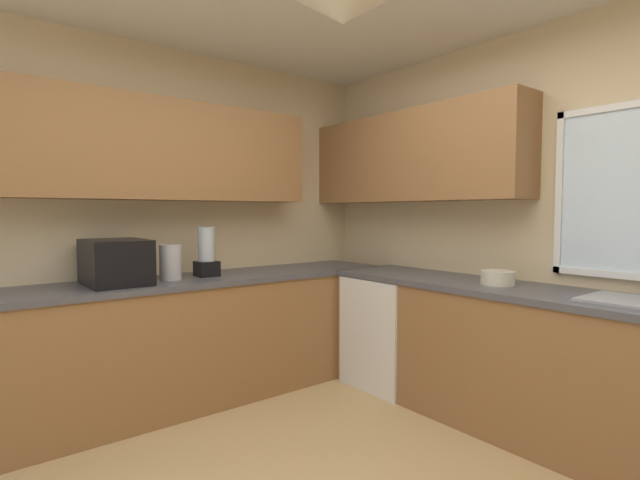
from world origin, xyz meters
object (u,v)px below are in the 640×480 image
Objects in this scene: microwave at (116,262)px; bowl at (498,278)px; kettle at (170,262)px; blender_appliance at (207,254)px; dishwasher at (393,331)px.

bowl is (1.54, 1.93, -0.10)m from microwave.
kettle is 0.68× the size of blender_appliance.
microwave reaches higher than bowl.
blender_appliance is at bearing -139.89° from bowl.
blender_appliance is at bearing 90.00° from microwave.
blender_appliance is (-0.02, 0.28, 0.04)m from kettle.
dishwasher is at bearing 62.51° from blender_appliance.
microwave is 2.47m from bowl.
bowl is at bearing 51.37° from microwave.
microwave reaches higher than kettle.
bowl is (0.88, 0.03, 0.52)m from dishwasher.
dishwasher is 2.10m from microwave.
dishwasher is at bearing -178.05° from bowl.
dishwasher is 1.77m from kettle.
kettle is at bearing -112.50° from dishwasher.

